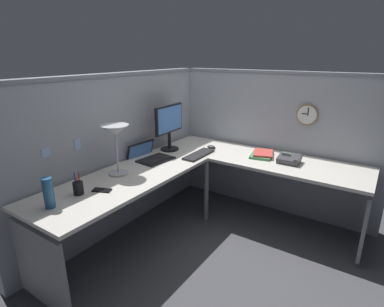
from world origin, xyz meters
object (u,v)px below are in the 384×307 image
object	(u,v)px
wall_clock	(307,115)
monitor	(169,124)
office_phone	(290,159)
keyboard	(199,155)
computer_mouse	(211,147)
desk_lamp_dome	(115,134)
cell_phone	(102,190)
thermos_flask	(48,193)
book_stack	(262,154)
pen_cup	(78,188)
laptop	(149,156)

from	to	relation	value
wall_clock	monitor	bearing A→B (deg)	117.49
office_phone	keyboard	bearing A→B (deg)	109.31
computer_mouse	desk_lamp_dome	bearing A→B (deg)	164.87
keyboard	cell_phone	xyz separation A→B (m)	(-1.15, 0.17, -0.01)
thermos_flask	keyboard	bearing A→B (deg)	-9.38
office_phone	book_stack	world-z (taller)	office_phone
pen_cup	office_phone	world-z (taller)	pen_cup
pen_cup	thermos_flask	bearing A→B (deg)	-176.59
keyboard	book_stack	bearing A→B (deg)	-58.62
cell_phone	book_stack	bearing A→B (deg)	-49.42
pen_cup	computer_mouse	bearing A→B (deg)	-8.99
cell_phone	desk_lamp_dome	bearing A→B (deg)	2.10
keyboard	thermos_flask	bearing A→B (deg)	170.04
monitor	book_stack	distance (m)	1.04
pen_cup	cell_phone	bearing A→B (deg)	-35.86
cell_phone	wall_clock	world-z (taller)	wall_clock
keyboard	cell_phone	world-z (taller)	keyboard
computer_mouse	book_stack	xyz separation A→B (m)	(0.06, -0.58, 0.00)
cell_phone	pen_cup	bearing A→B (deg)	120.70
monitor	keyboard	size ratio (longest dim) A/B	1.16
desk_lamp_dome	cell_phone	xyz separation A→B (m)	(-0.32, -0.15, -0.36)
thermos_flask	office_phone	bearing A→B (deg)	-31.34
office_phone	pen_cup	bearing A→B (deg)	144.58
cell_phone	office_phone	bearing A→B (deg)	-58.83
computer_mouse	office_phone	distance (m)	0.88
thermos_flask	computer_mouse	bearing A→B (deg)	-7.35
thermos_flask	book_stack	distance (m)	2.05
laptop	office_phone	bearing A→B (deg)	-61.94
keyboard	pen_cup	world-z (taller)	pen_cup
desk_lamp_dome	office_phone	xyz separation A→B (m)	(1.13, -1.18, -0.33)
cell_phone	keyboard	bearing A→B (deg)	-31.78
laptop	pen_cup	size ratio (longest dim) A/B	2.27
office_phone	desk_lamp_dome	bearing A→B (deg)	133.73
cell_phone	book_stack	xyz separation A→B (m)	(1.50, -0.73, 0.02)
thermos_flask	wall_clock	distance (m)	2.49
computer_mouse	thermos_flask	world-z (taller)	thermos_flask
monitor	pen_cup	xyz separation A→B (m)	(-1.28, -0.11, -0.24)
thermos_flask	cell_phone	bearing A→B (deg)	-12.53
laptop	wall_clock	world-z (taller)	wall_clock
monitor	book_stack	world-z (taller)	monitor
pen_cup	office_phone	xyz separation A→B (m)	(1.59, -1.13, -0.02)
desk_lamp_dome	wall_clock	bearing A→B (deg)	-39.37
laptop	computer_mouse	size ratio (longest dim) A/B	3.93
pen_cup	wall_clock	bearing A→B (deg)	-30.96
laptop	wall_clock	distance (m)	1.67
monitor	thermos_flask	world-z (taller)	monitor
monitor	computer_mouse	world-z (taller)	monitor
computer_mouse	wall_clock	world-z (taller)	wall_clock
laptop	office_phone	xyz separation A→B (m)	(0.66, -1.24, 0.01)
cell_phone	computer_mouse	bearing A→B (deg)	-29.42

